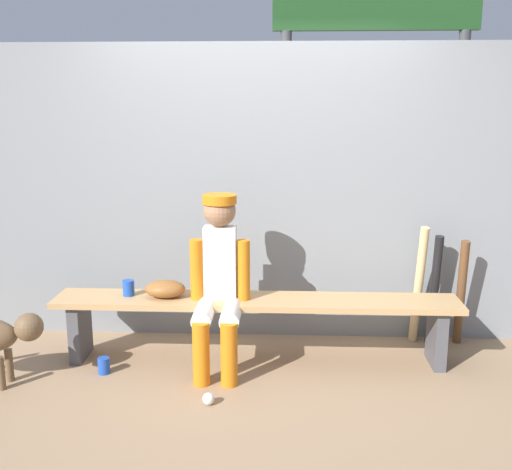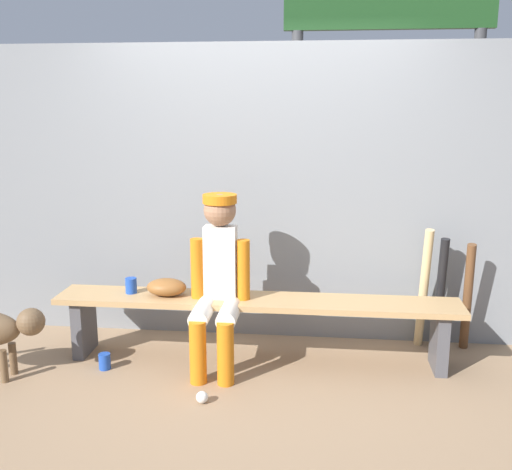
{
  "view_description": "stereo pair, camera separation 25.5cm",
  "coord_description": "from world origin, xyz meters",
  "px_view_note": "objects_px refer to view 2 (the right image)",
  "views": [
    {
      "loc": [
        0.18,
        -3.93,
        1.78
      ],
      "look_at": [
        0.0,
        0.0,
        0.91
      ],
      "focal_mm": 41.96,
      "sensor_mm": 36.0,
      "label": 1
    },
    {
      "loc": [
        0.43,
        -3.91,
        1.78
      ],
      "look_at": [
        0.0,
        0.0,
        0.91
      ],
      "focal_mm": 41.96,
      "sensor_mm": 36.0,
      "label": 2
    }
  ],
  "objects_px": {
    "scoreboard": "(395,32)",
    "baseball_glove": "(167,287)",
    "dugout_bench": "(256,311)",
    "bat_wood_natural": "(424,289)",
    "cup_on_ground": "(105,361)",
    "bat_wood_dark": "(467,297)",
    "cup_on_bench": "(131,286)",
    "player_seated": "(218,276)",
    "baseball": "(202,397)",
    "bat_aluminum_black": "(440,294)"
  },
  "relations": [
    {
      "from": "cup_on_bench",
      "to": "baseball_glove",
      "type": "bearing_deg",
      "value": -5.55
    },
    {
      "from": "bat_wood_dark",
      "to": "baseball",
      "type": "relative_size",
      "value": 11.14
    },
    {
      "from": "baseball_glove",
      "to": "bat_aluminum_black",
      "type": "relative_size",
      "value": 0.33
    },
    {
      "from": "player_seated",
      "to": "bat_aluminum_black",
      "type": "bearing_deg",
      "value": 17.04
    },
    {
      "from": "bat_wood_natural",
      "to": "scoreboard",
      "type": "distance_m",
      "value": 2.26
    },
    {
      "from": "player_seated",
      "to": "dugout_bench",
      "type": "bearing_deg",
      "value": 24.28
    },
    {
      "from": "scoreboard",
      "to": "cup_on_bench",
      "type": "bearing_deg",
      "value": -141.86
    },
    {
      "from": "scoreboard",
      "to": "baseball_glove",
      "type": "bearing_deg",
      "value": -137.21
    },
    {
      "from": "baseball_glove",
      "to": "scoreboard",
      "type": "bearing_deg",
      "value": 42.79
    },
    {
      "from": "dugout_bench",
      "to": "baseball_glove",
      "type": "bearing_deg",
      "value": 180.0
    },
    {
      "from": "bat_wood_dark",
      "to": "cup_on_ground",
      "type": "relative_size",
      "value": 7.5
    },
    {
      "from": "bat_aluminum_black",
      "to": "bat_wood_dark",
      "type": "xyz_separation_m",
      "value": [
        0.19,
        -0.03,
        -0.01
      ]
    },
    {
      "from": "scoreboard",
      "to": "bat_aluminum_black",
      "type": "bearing_deg",
      "value": -76.44
    },
    {
      "from": "player_seated",
      "to": "cup_on_bench",
      "type": "distance_m",
      "value": 0.68
    },
    {
      "from": "baseball_glove",
      "to": "cup_on_bench",
      "type": "relative_size",
      "value": 2.55
    },
    {
      "from": "baseball",
      "to": "cup_on_bench",
      "type": "distance_m",
      "value": 1.04
    },
    {
      "from": "cup_on_ground",
      "to": "cup_on_bench",
      "type": "height_order",
      "value": "cup_on_bench"
    },
    {
      "from": "scoreboard",
      "to": "cup_on_ground",
      "type": "bearing_deg",
      "value": -138.79
    },
    {
      "from": "scoreboard",
      "to": "bat_wood_natural",
      "type": "bearing_deg",
      "value": -82.34
    },
    {
      "from": "baseball_glove",
      "to": "bat_aluminum_black",
      "type": "bearing_deg",
      "value": 10.67
    },
    {
      "from": "player_seated",
      "to": "bat_wood_natural",
      "type": "bearing_deg",
      "value": 17.62
    },
    {
      "from": "player_seated",
      "to": "baseball",
      "type": "bearing_deg",
      "value": -91.37
    },
    {
      "from": "bat_wood_natural",
      "to": "baseball",
      "type": "distance_m",
      "value": 1.8
    },
    {
      "from": "baseball",
      "to": "scoreboard",
      "type": "xyz_separation_m",
      "value": [
        1.29,
        2.18,
        2.33
      ]
    },
    {
      "from": "baseball",
      "to": "bat_aluminum_black",
      "type": "bearing_deg",
      "value": 32.82
    },
    {
      "from": "baseball_glove",
      "to": "bat_wood_natural",
      "type": "bearing_deg",
      "value": 10.72
    },
    {
      "from": "bat_wood_dark",
      "to": "cup_on_ground",
      "type": "xyz_separation_m",
      "value": [
        -2.51,
        -0.59,
        -0.36
      ]
    },
    {
      "from": "baseball_glove",
      "to": "bat_wood_dark",
      "type": "distance_m",
      "value": 2.16
    },
    {
      "from": "player_seated",
      "to": "scoreboard",
      "type": "bearing_deg",
      "value": 52.3
    },
    {
      "from": "player_seated",
      "to": "baseball",
      "type": "xyz_separation_m",
      "value": [
        -0.01,
        -0.53,
        -0.61
      ]
    },
    {
      "from": "cup_on_bench",
      "to": "player_seated",
      "type": "bearing_deg",
      "value": -11.82
    },
    {
      "from": "player_seated",
      "to": "cup_on_ground",
      "type": "relative_size",
      "value": 10.78
    },
    {
      "from": "player_seated",
      "to": "scoreboard",
      "type": "height_order",
      "value": "scoreboard"
    },
    {
      "from": "player_seated",
      "to": "bat_wood_dark",
      "type": "xyz_separation_m",
      "value": [
        1.74,
        0.44,
        -0.23
      ]
    },
    {
      "from": "dugout_bench",
      "to": "cup_on_ground",
      "type": "bearing_deg",
      "value": -166.07
    },
    {
      "from": "baseball_glove",
      "to": "bat_aluminum_black",
      "type": "xyz_separation_m",
      "value": [
        1.94,
        0.37,
        -0.1
      ]
    },
    {
      "from": "dugout_bench",
      "to": "bat_wood_natural",
      "type": "distance_m",
      "value": 1.24
    },
    {
      "from": "bat_aluminum_black",
      "to": "dugout_bench",
      "type": "bearing_deg",
      "value": -164.39
    },
    {
      "from": "player_seated",
      "to": "scoreboard",
      "type": "xyz_separation_m",
      "value": [
        1.27,
        1.65,
        1.73
      ]
    },
    {
      "from": "bat_aluminum_black",
      "to": "scoreboard",
      "type": "height_order",
      "value": "scoreboard"
    },
    {
      "from": "player_seated",
      "to": "bat_aluminum_black",
      "type": "xyz_separation_m",
      "value": [
        1.55,
        0.48,
        -0.22
      ]
    },
    {
      "from": "baseball_glove",
      "to": "cup_on_ground",
      "type": "relative_size",
      "value": 2.55
    },
    {
      "from": "baseball",
      "to": "baseball_glove",
      "type": "bearing_deg",
      "value": 120.08
    },
    {
      "from": "dugout_bench",
      "to": "bat_wood_dark",
      "type": "xyz_separation_m",
      "value": [
        1.5,
        0.33,
        0.05
      ]
    },
    {
      "from": "dugout_bench",
      "to": "cup_on_ground",
      "type": "distance_m",
      "value": 1.09
    },
    {
      "from": "dugout_bench",
      "to": "scoreboard",
      "type": "distance_m",
      "value": 2.73
    },
    {
      "from": "bat_wood_natural",
      "to": "bat_wood_dark",
      "type": "relative_size",
      "value": 1.12
    },
    {
      "from": "cup_on_bench",
      "to": "scoreboard",
      "type": "bearing_deg",
      "value": 38.14
    },
    {
      "from": "baseball_glove",
      "to": "baseball",
      "type": "distance_m",
      "value": 0.89
    },
    {
      "from": "cup_on_ground",
      "to": "cup_on_bench",
      "type": "bearing_deg",
      "value": 66.89
    }
  ]
}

